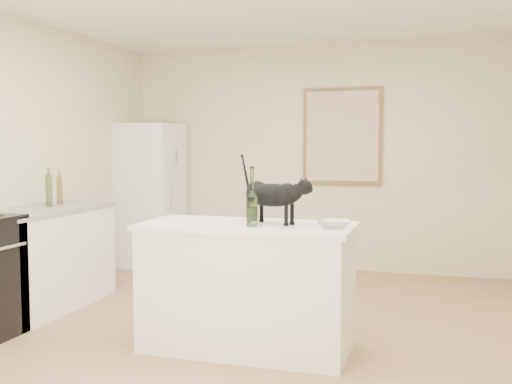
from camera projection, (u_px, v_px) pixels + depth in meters
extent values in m
plane|color=#9E7354|center=(243.00, 339.00, 4.57)|extent=(5.50, 5.50, 0.00)
plane|color=beige|center=(317.00, 158.00, 7.09)|extent=(4.50, 0.00, 4.50)
cube|color=white|center=(247.00, 289.00, 4.31)|extent=(1.44, 0.67, 0.86)
cube|color=white|center=(247.00, 226.00, 4.28)|extent=(1.50, 0.70, 0.04)
cube|color=white|center=(44.00, 260.00, 5.39)|extent=(0.60, 1.40, 0.86)
cube|color=gray|center=(43.00, 210.00, 5.36)|extent=(0.62, 1.44, 0.04)
cube|color=white|center=(150.00, 195.00, 7.31)|extent=(0.68, 0.68, 1.70)
cube|color=brown|center=(342.00, 136.00, 6.95)|extent=(0.90, 0.03, 1.10)
cube|color=beige|center=(342.00, 136.00, 6.94)|extent=(0.82, 0.00, 1.02)
cylinder|color=#2F5823|center=(252.00, 200.00, 4.13)|extent=(0.10, 0.10, 0.36)
imported|color=white|center=(334.00, 224.00, 4.02)|extent=(0.25, 0.25, 0.06)
cube|color=white|center=(178.00, 157.00, 7.24)|extent=(0.06, 0.15, 0.21)
cylinder|color=brown|center=(60.00, 190.00, 5.63)|extent=(0.06, 0.06, 0.26)
cylinder|color=#244B19|center=(49.00, 191.00, 5.42)|extent=(0.06, 0.06, 0.29)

